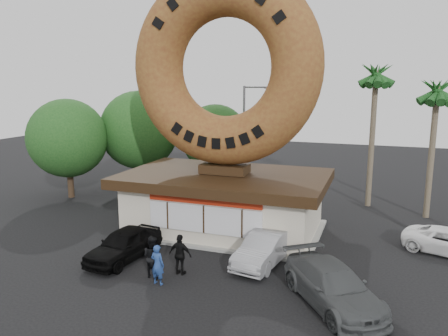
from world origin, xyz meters
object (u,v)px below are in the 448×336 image
object	(u,v)px
giant_donut	(225,68)
person_left	(158,265)
car_grey	(333,286)
street_lamp	(246,132)
donut_shop	(225,200)
person_right	(180,255)
car_silver	(264,249)
car_black	(124,244)
person_center	(152,257)

from	to	relation	value
giant_donut	person_left	xyz separation A→B (m)	(-0.32, -7.35, -8.16)
giant_donut	car_grey	world-z (taller)	giant_donut
street_lamp	person_left	distance (m)	17.79
donut_shop	giant_donut	size ratio (longest dim) A/B	1.07
street_lamp	person_right	bearing A→B (deg)	-82.88
person_left	car_silver	xyz separation A→B (m)	(3.63, 3.55, -0.14)
person_right	car_silver	distance (m)	3.94
donut_shop	car_silver	distance (m)	5.13
person_right	car_black	distance (m)	3.27
donut_shop	person_left	bearing A→B (deg)	-92.48
giant_donut	person_left	size ratio (longest dim) A/B	6.09
donut_shop	giant_donut	distance (m)	7.25
person_right	car_black	size ratio (longest dim) A/B	0.41
street_lamp	person_center	world-z (taller)	street_lamp
street_lamp	person_center	distance (m)	17.21
car_black	person_center	bearing A→B (deg)	-22.37
person_left	car_grey	xyz separation A→B (m)	(7.01, 0.69, -0.10)
car_silver	street_lamp	bearing A→B (deg)	119.80
giant_donut	person_left	bearing A→B (deg)	-92.47
car_black	car_silver	distance (m)	6.61
street_lamp	car_black	bearing A→B (deg)	-94.39
donut_shop	car_grey	world-z (taller)	donut_shop
person_center	car_grey	bearing A→B (deg)	-163.49
donut_shop	car_grey	size ratio (longest dim) A/B	2.14
donut_shop	car_black	size ratio (longest dim) A/B	2.56
person_center	person_right	bearing A→B (deg)	-132.89
donut_shop	giant_donut	xyz separation A→B (m)	(0.00, 0.02, 7.25)
car_black	car_grey	world-z (taller)	car_grey
car_black	person_right	bearing A→B (deg)	-3.68
person_center	car_grey	xyz separation A→B (m)	(7.55, 0.15, -0.15)
donut_shop	person_right	distance (m)	6.22
person_right	car_grey	bearing A→B (deg)	179.42
person_center	street_lamp	bearing A→B (deg)	-71.24
street_lamp	car_silver	bearing A→B (deg)	-69.48
person_left	car_grey	distance (m)	7.05
person_left	car_silver	distance (m)	5.07
giant_donut	car_grey	xyz separation A→B (m)	(6.70, -6.65, -8.26)
donut_shop	car_black	bearing A→B (deg)	-118.73
person_right	car_black	world-z (taller)	person_right
street_lamp	car_black	size ratio (longest dim) A/B	1.83
donut_shop	street_lamp	distance (m)	10.54
street_lamp	car_black	xyz separation A→B (m)	(-1.20, -15.59, -3.74)
person_center	car_black	bearing A→B (deg)	-13.65
street_lamp	giant_donut	bearing A→B (deg)	-79.49
car_black	car_grey	bearing A→B (deg)	0.40
giant_donut	person_right	bearing A→B (deg)	-88.48
car_black	car_grey	xyz separation A→B (m)	(9.75, -1.07, 0.02)
car_black	car_silver	xyz separation A→B (m)	(6.36, 1.79, -0.02)
person_left	person_right	xyz separation A→B (m)	(0.48, 1.17, 0.05)
car_silver	car_grey	size ratio (longest dim) A/B	0.83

